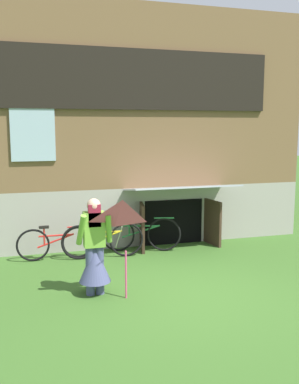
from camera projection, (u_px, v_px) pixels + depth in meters
The scene contains 7 objects.
ground_plane at pixel (189, 293), 7.12m from camera, with size 60.00×60.00×0.00m, color #386023.
log_house at pixel (118, 128), 11.87m from camera, with size 8.12×5.98×5.41m.
person at pixel (95, 255), 6.98m from camera, with size 0.61×0.52×1.60m.
kite at pixel (123, 224), 6.53m from camera, with size 0.81×0.80×1.55m.
bicycle_green at pixel (141, 234), 9.51m from camera, with size 1.72×0.53×0.81m.
bicycle_yellow at pixel (103, 240), 9.01m from camera, with size 1.73×0.16×0.79m.
bicycle_red at pixel (56, 243), 8.90m from camera, with size 1.59×0.08×0.73m.
Camera 1 is at (-2.54, -6.33, 2.72)m, focal length 40.25 mm.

